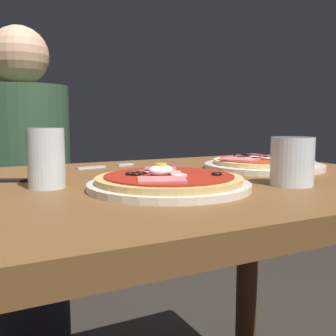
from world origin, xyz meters
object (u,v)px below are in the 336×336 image
pizza_across_left (263,164)px  diner_person (25,206)px  water_glass_near (292,165)px  pizza_foreground (169,182)px  dining_table (173,243)px  water_glass_far (46,162)px  fork (101,167)px

pizza_across_left → diner_person: 0.87m
pizza_across_left → diner_person: diner_person is taller
diner_person → water_glass_near: bearing=109.7°
pizza_across_left → diner_person: bearing=122.5°
water_glass_near → pizza_foreground: bearing=162.7°
water_glass_near → dining_table: bearing=132.0°
water_glass_far → fork: size_ratio=0.68×
pizza_foreground → diner_person: size_ratio=0.24×
pizza_foreground → diner_person: (-0.12, 0.87, -0.20)m
diner_person → water_glass_far: bearing=84.7°
dining_table → pizza_foreground: (-0.06, -0.10, 0.15)m
dining_table → water_glass_far: bearing=178.5°
pizza_foreground → water_glass_near: water_glass_near is taller
pizza_foreground → diner_person: 0.90m
water_glass_near → fork: 0.48m
dining_table → diner_person: (-0.18, 0.77, -0.05)m
pizza_foreground → fork: 0.35m
water_glass_far → diner_person: size_ratio=0.09×
water_glass_near → water_glass_far: 0.44m
dining_table → pizza_across_left: 0.32m
water_glass_near → water_glass_far: size_ratio=0.83×
pizza_foreground → water_glass_far: bearing=149.1°
pizza_across_left → dining_table: bearing=-170.4°
pizza_across_left → water_glass_far: 0.53m
dining_table → fork: 0.29m
water_glass_far → fork: (0.18, 0.24, -0.04)m
dining_table → water_glass_far: water_glass_far is taller
diner_person → pizza_foreground: bearing=97.5°
water_glass_near → diner_person: 1.02m
water_glass_far → diner_person: diner_person is taller
water_glass_near → diner_person: size_ratio=0.08×
pizza_across_left → fork: 0.40m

